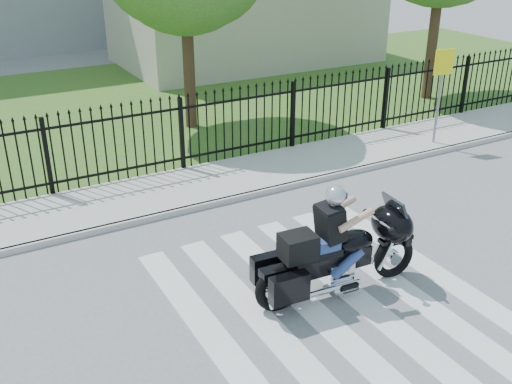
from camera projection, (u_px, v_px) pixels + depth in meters
ground at (333, 302)px, 9.33m from camera, size 120.00×120.00×0.00m
crosswalk at (333, 302)px, 9.33m from camera, size 5.00×5.50×0.01m
sidewalk at (201, 185)px, 13.28m from camera, size 40.00×2.00×0.12m
curb at (221, 202)px, 12.48m from camera, size 40.00×0.12×0.12m
grass_strip at (110, 107)px, 18.86m from camera, size 40.00×12.00×0.02m
iron_fence at (182, 136)px, 13.72m from camera, size 26.00×0.04×1.80m
building_low at (246, 17)px, 24.40m from camera, size 10.00×6.00×3.50m
motorcycle_rider at (335, 250)px, 9.25m from camera, size 2.90×1.00×1.92m
traffic_sign at (442, 77)px, 14.89m from camera, size 0.52×0.13×2.42m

